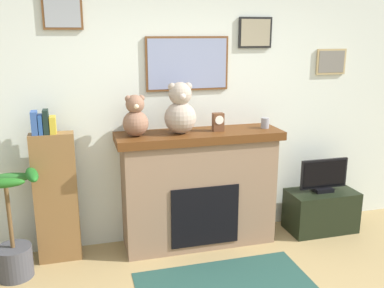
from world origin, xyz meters
The scene contains 10 objects.
back_wall centered at (0.00, 2.00, 1.31)m, with size 5.20×0.15×2.60m.
fireplace centered at (0.11, 1.72, 0.59)m, with size 1.61×0.50×1.17m.
bookshelf centered at (-1.25, 1.74, 0.65)m, with size 0.39×0.16×1.44m.
potted_plant centered at (-1.62, 1.53, 0.37)m, with size 0.55×0.52×0.97m.
tv_stand centered at (1.47, 1.64, 0.22)m, with size 0.73×0.40×0.45m, color black.
television centered at (1.47, 1.64, 0.62)m, with size 0.53×0.14×0.36m.
candle_jar centered at (0.80, 1.70, 1.22)m, with size 0.08×0.08×0.10m, color gray.
mantel_clock centered at (0.30, 1.70, 1.26)m, with size 0.10×0.08×0.18m.
teddy_bear_grey centered at (-0.50, 1.70, 1.34)m, with size 0.24×0.24×0.38m.
teddy_bear_brown centered at (-0.08, 1.70, 1.38)m, with size 0.30×0.30×0.49m.
Camera 1 is at (-1.01, -2.14, 2.09)m, focal length 40.00 mm.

